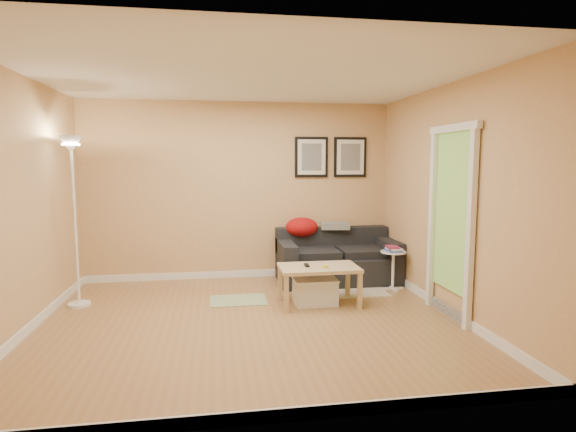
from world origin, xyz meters
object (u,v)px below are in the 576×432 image
at_px(book_stack, 393,249).
at_px(side_table, 393,270).
at_px(storage_bin, 315,291).
at_px(floor_lamp, 75,227).
at_px(sofa, 337,256).
at_px(coffee_table, 319,285).

bearing_deg(book_stack, side_table, -9.25).
xyz_separation_m(storage_bin, side_table, (1.19, 0.48, 0.10)).
xyz_separation_m(storage_bin, floor_lamp, (-2.83, 0.37, 0.80)).
xyz_separation_m(sofa, side_table, (0.64, -0.53, -0.11)).
bearing_deg(storage_bin, coffee_table, -38.75).
distance_m(book_stack, floor_lamp, 4.04).
bearing_deg(side_table, sofa, 140.63).
distance_m(sofa, book_stack, 0.84).
distance_m(sofa, storage_bin, 1.16).
distance_m(storage_bin, side_table, 1.28).
distance_m(coffee_table, storage_bin, 0.09).
relative_size(sofa, coffee_table, 1.79).
bearing_deg(storage_bin, side_table, 22.01).
relative_size(coffee_table, storage_bin, 1.81).
xyz_separation_m(sofa, coffee_table, (-0.51, -1.04, -0.14)).
xyz_separation_m(sofa, book_stack, (0.63, -0.53, 0.19)).
bearing_deg(side_table, book_stack, -178.30).
distance_m(sofa, floor_lamp, 3.49).
relative_size(storage_bin, side_table, 1.00).
bearing_deg(side_table, coffee_table, -156.01).
bearing_deg(book_stack, storage_bin, -168.86).
xyz_separation_m(sofa, floor_lamp, (-3.38, -0.64, 0.59)).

